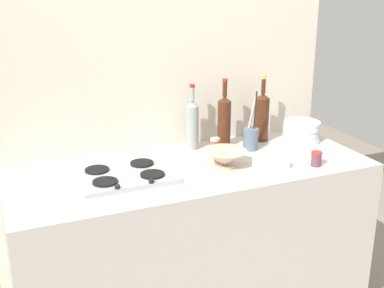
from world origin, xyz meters
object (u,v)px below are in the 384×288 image
at_px(wine_bottle_mid_right, 262,116).
at_px(condiment_jar_rear, 215,146).
at_px(mixing_bowl, 225,158).
at_px(stovetop_hob, 125,175).
at_px(butter_dish, 271,163).
at_px(wine_bottle_leftmost, 224,120).
at_px(condiment_jar_front, 316,159).
at_px(wine_bottle_mid_left, 192,124).
at_px(utensil_crock, 251,137).
at_px(plate_stack, 301,131).

xyz_separation_m(wine_bottle_mid_right, condiment_jar_rear, (-0.34, -0.10, -0.10)).
bearing_deg(mixing_bowl, condiment_jar_rear, 78.52).
height_order(stovetop_hob, butter_dish, butter_dish).
height_order(wine_bottle_leftmost, mixing_bowl, wine_bottle_leftmost).
bearing_deg(butter_dish, condiment_jar_front, -16.85).
bearing_deg(condiment_jar_rear, wine_bottle_mid_left, 121.75).
relative_size(stovetop_hob, wine_bottle_mid_left, 1.25).
height_order(wine_bottle_mid_right, utensil_crock, wine_bottle_mid_right).
xyz_separation_m(wine_bottle_mid_left, condiment_jar_front, (0.46, -0.49, -0.10)).
xyz_separation_m(mixing_bowl, butter_dish, (0.21, -0.10, -0.02)).
xyz_separation_m(stovetop_hob, wine_bottle_leftmost, (0.63, 0.23, 0.13)).
distance_m(wine_bottle_leftmost, wine_bottle_mid_right, 0.24).
bearing_deg(condiment_jar_front, utensil_crock, 117.27).
bearing_deg(wine_bottle_mid_left, condiment_jar_rear, -58.25).
height_order(mixing_bowl, condiment_jar_front, mixing_bowl).
bearing_deg(wine_bottle_leftmost, utensil_crock, -45.03).
distance_m(wine_bottle_mid_right, mixing_bowl, 0.49).
relative_size(plate_stack, wine_bottle_mid_right, 0.57).
bearing_deg(wine_bottle_leftmost, butter_dish, -80.33).
relative_size(stovetop_hob, wine_bottle_leftmost, 1.18).
distance_m(plate_stack, wine_bottle_mid_left, 0.64).
bearing_deg(condiment_jar_front, wine_bottle_mid_right, 95.60).
bearing_deg(utensil_crock, stovetop_hob, -170.70).
height_order(plate_stack, condiment_jar_front, plate_stack).
distance_m(plate_stack, wine_bottle_leftmost, 0.46).
height_order(wine_bottle_leftmost, wine_bottle_mid_left, wine_bottle_leftmost).
bearing_deg(wine_bottle_leftmost, wine_bottle_mid_left, 170.01).
relative_size(wine_bottle_leftmost, condiment_jar_rear, 4.37).
relative_size(wine_bottle_mid_left, butter_dish, 2.15).
relative_size(wine_bottle_leftmost, wine_bottle_mid_left, 1.06).
relative_size(mixing_bowl, condiment_jar_rear, 2.52).
bearing_deg(butter_dish, wine_bottle_leftmost, 99.67).
xyz_separation_m(plate_stack, butter_dish, (-0.38, -0.29, -0.03)).
distance_m(utensil_crock, condiment_jar_front, 0.39).
distance_m(mixing_bowl, butter_dish, 0.23).
height_order(stovetop_hob, plate_stack, plate_stack).
distance_m(mixing_bowl, utensil_crock, 0.31).
relative_size(wine_bottle_mid_left, condiment_jar_front, 4.84).
distance_m(plate_stack, condiment_jar_front, 0.39).
relative_size(butter_dish, condiment_jar_front, 2.26).
height_order(stovetop_hob, condiment_jar_rear, condiment_jar_rear).
bearing_deg(utensil_crock, butter_dish, -98.65).
xyz_separation_m(plate_stack, utensil_crock, (-0.34, -0.01, 0.01)).
bearing_deg(wine_bottle_mid_left, wine_bottle_leftmost, -9.99).
bearing_deg(wine_bottle_leftmost, mixing_bowl, -115.64).
bearing_deg(stovetop_hob, wine_bottle_mid_right, 14.96).
distance_m(butter_dish, utensil_crock, 0.29).
bearing_deg(wine_bottle_mid_right, wine_bottle_mid_left, 176.30).
relative_size(wine_bottle_leftmost, wine_bottle_mid_right, 1.01).
bearing_deg(stovetop_hob, butter_dish, -12.64).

